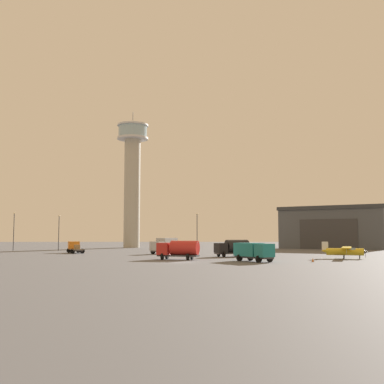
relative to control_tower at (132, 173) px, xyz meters
The scene contains 13 objects.
ground_plane 82.79m from the control_tower, 79.03° to the right, with size 400.00×400.00×0.00m, color #545456.
control_tower is the anchor object (origin of this frame).
hangar 64.08m from the control_tower, ahead, with size 36.95×35.20×11.84m.
airplane_yellow 83.50m from the control_tower, 58.51° to the right, with size 7.24×9.17×2.75m.
truck_box_teal 83.80m from the control_tower, 71.18° to the right, with size 5.36×7.09×2.67m.
truck_fuel_tanker_black 69.41m from the control_tower, 68.00° to the right, with size 6.47×4.43×3.00m.
truck_flatbed_orange 48.95m from the control_tower, 99.61° to the right, with size 4.79×7.43×2.44m.
truck_box_silver 53.75m from the control_tower, 75.83° to the right, with size 5.58×7.32×3.23m.
truck_fuel_tanker_red 75.76m from the control_tower, 77.87° to the right, with size 6.83×4.36×2.96m.
light_post_west 41.67m from the control_tower, 133.53° to the right, with size 0.44×0.44×9.48m.
light_post_east 37.01m from the control_tower, 116.64° to the right, with size 0.44×0.44×8.74m.
light_post_north 42.30m from the control_tower, 60.11° to the right, with size 0.44×0.44×9.04m.
traffic_cone_near_left 87.89m from the control_tower, 65.99° to the right, with size 0.36×0.36×0.58m.
Camera 1 is at (0.96, -67.36, 3.83)m, focal length 44.21 mm.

